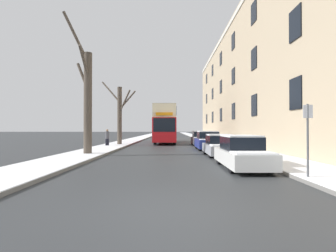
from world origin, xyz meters
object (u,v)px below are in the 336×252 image
object	(u,v)px
bare_tree_left_1	(120,113)
parked_car_3	(200,139)
double_decker_bus	(165,123)
parked_car_0	(242,153)
parked_car_2	(208,141)
bare_tree_left_0	(87,98)
parked_car_1	(219,146)
pedestrian_left_sidewalk	(107,137)
street_sign_post	(308,137)

from	to	relation	value
bare_tree_left_1	parked_car_3	xyz separation A→B (m)	(8.50, 0.75, -2.67)
double_decker_bus	parked_car_0	distance (m)	21.47
parked_car_2	bare_tree_left_1	bearing A→B (deg)	149.24
bare_tree_left_1	parked_car_0	size ratio (longest dim) A/B	1.56
bare_tree_left_0	parked_car_1	bearing A→B (deg)	0.20
bare_tree_left_0	parked_car_0	size ratio (longest dim) A/B	2.08
bare_tree_left_1	parked_car_3	bearing A→B (deg)	5.07
parked_car_2	parked_car_3	size ratio (longest dim) A/B	0.94
bare_tree_left_0	parked_car_3	xyz separation A→B (m)	(8.62, 11.08, -3.06)
double_decker_bus	parked_car_2	size ratio (longest dim) A/B	2.74
double_decker_bus	parked_car_1	xyz separation A→B (m)	(3.82, -15.70, -1.87)
bare_tree_left_0	bare_tree_left_1	size ratio (longest dim) A/B	1.33
parked_car_3	pedestrian_left_sidewalk	size ratio (longest dim) A/B	2.62
parked_car_1	street_sign_post	size ratio (longest dim) A/B	1.61
bare_tree_left_0	parked_car_2	distance (m)	10.55
street_sign_post	bare_tree_left_1	bearing A→B (deg)	118.04
parked_car_0	double_decker_bus	bearing A→B (deg)	100.28
double_decker_bus	parked_car_3	size ratio (longest dim) A/B	2.58
bare_tree_left_0	double_decker_bus	distance (m)	16.49
double_decker_bus	street_sign_post	size ratio (longest dim) A/B	4.53
double_decker_bus	parked_car_3	world-z (taller)	double_decker_bus
bare_tree_left_0	parked_car_1	world-z (taller)	bare_tree_left_0
bare_tree_left_0	bare_tree_left_1	distance (m)	10.34
parked_car_1	parked_car_0	bearing A→B (deg)	-90.00
parked_car_3	double_decker_bus	bearing A→B (deg)	129.43
bare_tree_left_0	parked_car_2	world-z (taller)	bare_tree_left_0
double_decker_bus	parked_car_0	world-z (taller)	double_decker_bus
parked_car_0	parked_car_3	bearing A→B (deg)	90.00
bare_tree_left_1	double_decker_bus	world-z (taller)	bare_tree_left_1
parked_car_2	street_sign_post	size ratio (longest dim) A/B	1.65
double_decker_bus	parked_car_2	bearing A→B (deg)	-69.94
bare_tree_left_0	parked_car_1	xyz separation A→B (m)	(8.62, 0.03, -3.11)
parked_car_3	parked_car_0	bearing A→B (deg)	-90.00
bare_tree_left_0	pedestrian_left_sidewalk	bearing A→B (deg)	94.65
bare_tree_left_0	parked_car_2	bearing A→B (deg)	31.45
double_decker_bus	parked_car_3	bearing A→B (deg)	-50.57
parked_car_2	parked_car_3	bearing A→B (deg)	90.00
bare_tree_left_1	double_decker_bus	size ratio (longest dim) A/B	0.60
bare_tree_left_0	bare_tree_left_1	xyz separation A→B (m)	(0.11, 10.33, -0.39)
parked_car_1	parked_car_3	world-z (taller)	parked_car_3
parked_car_2	pedestrian_left_sidewalk	bearing A→B (deg)	162.39
parked_car_1	parked_car_2	world-z (taller)	parked_car_2
bare_tree_left_0	double_decker_bus	xyz separation A→B (m)	(4.80, 15.73, -1.25)
bare_tree_left_1	pedestrian_left_sidewalk	size ratio (longest dim) A/B	4.02
bare_tree_left_1	parked_car_2	distance (m)	10.24
bare_tree_left_1	parked_car_3	size ratio (longest dim) A/B	1.54
parked_car_0	parked_car_3	world-z (taller)	parked_car_3
parked_car_3	pedestrian_left_sidewalk	distance (m)	9.72
parked_car_2	pedestrian_left_sidewalk	size ratio (longest dim) A/B	2.46
pedestrian_left_sidewalk	street_sign_post	world-z (taller)	street_sign_post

